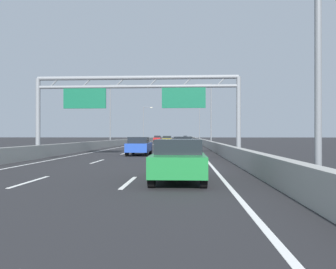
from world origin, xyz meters
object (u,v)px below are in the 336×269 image
at_px(white_car, 185,137).
at_px(blue_car, 139,146).
at_px(sign_gantry, 136,95).
at_px(green_car, 179,160).
at_px(yellow_car, 167,139).
at_px(streetlamp_right_mid, 210,111).
at_px(red_car, 157,139).
at_px(streetlamp_left_far, 144,122).
at_px(streetlamp_right_far, 199,121).
at_px(streetlamp_right_near, 310,9).
at_px(streetlamp_left_mid, 112,111).
at_px(black_car, 183,145).

bearing_deg(white_car, blue_car, -92.07).
distance_m(sign_gantry, green_car, 14.29).
bearing_deg(yellow_car, streetlamp_right_mid, -67.35).
height_order(red_car, green_car, red_car).
height_order(sign_gantry, green_car, sign_gantry).
relative_size(streetlamp_left_far, red_car, 2.20).
bearing_deg(yellow_car, streetlamp_right_far, 71.20).
relative_size(blue_car, green_car, 0.96).
bearing_deg(green_car, streetlamp_right_mid, 84.01).
height_order(red_car, yellow_car, red_car).
height_order(streetlamp_right_near, white_car, streetlamp_right_near).
relative_size(streetlamp_left_mid, blue_car, 2.30).
height_order(green_car, black_car, black_car).
bearing_deg(streetlamp_right_mid, sign_gantry, -107.44).
height_order(white_car, black_car, black_car).
bearing_deg(black_car, streetlamp_right_far, 86.25).
height_order(white_car, green_car, green_car).
distance_m(streetlamp_right_mid, red_car, 37.23).
bearing_deg(white_car, streetlamp_left_mid, -97.55).
distance_m(sign_gantry, white_car, 109.28).
bearing_deg(streetlamp_right_near, sign_gantry, 115.85).
bearing_deg(red_car, streetlamp_left_mid, -96.44).
xyz_separation_m(streetlamp_right_near, black_car, (-3.87, 19.96, -4.61)).
bearing_deg(yellow_car, red_car, 101.45).
height_order(sign_gantry, streetlamp_right_near, streetlamp_right_near).
distance_m(sign_gantry, black_car, 7.02).
xyz_separation_m(streetlamp_right_mid, streetlamp_left_far, (-14.93, 39.44, 0.00)).
relative_size(sign_gantry, black_car, 3.94).
bearing_deg(yellow_car, sign_gantry, -90.17).
relative_size(streetlamp_right_near, red_car, 2.20).
distance_m(streetlamp_left_far, black_car, 60.13).
distance_m(streetlamp_left_mid, green_car, 39.03).
distance_m(streetlamp_right_mid, white_car, 85.42).
bearing_deg(streetlamp_left_mid, streetlamp_right_mid, 0.00).
distance_m(streetlamp_right_near, streetlamp_left_far, 80.29).
bearing_deg(blue_car, streetlamp_left_far, 96.86).
bearing_deg(streetlamp_left_far, streetlamp_right_near, -79.28).
bearing_deg(black_car, streetlamp_right_near, -79.04).
bearing_deg(sign_gantry, green_car, -74.70).
distance_m(streetlamp_left_far, white_car, 47.37).
distance_m(red_car, yellow_car, 17.92).
xyz_separation_m(white_car, blue_car, (-3.88, -107.35, 0.03)).
relative_size(sign_gantry, streetlamp_right_near, 1.70).
relative_size(sign_gantry, green_car, 3.76).
xyz_separation_m(sign_gantry, white_car, (3.88, 109.14, -4.07)).
distance_m(streetlamp_left_mid, streetlamp_right_far, 42.17).
height_order(sign_gantry, white_car, sign_gantry).
xyz_separation_m(streetlamp_right_far, white_car, (-3.63, 45.77, -4.66)).
distance_m(red_car, black_car, 55.22).
height_order(streetlamp_right_far, green_car, streetlamp_right_far).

